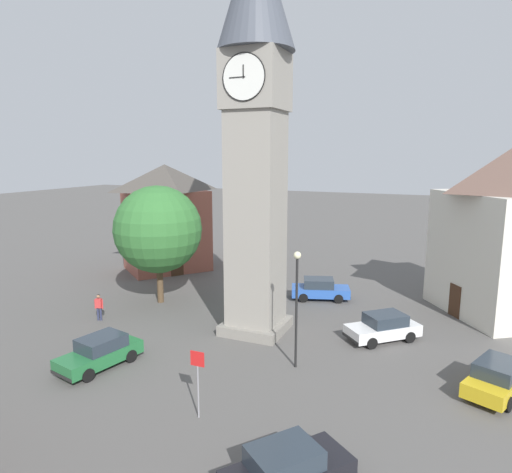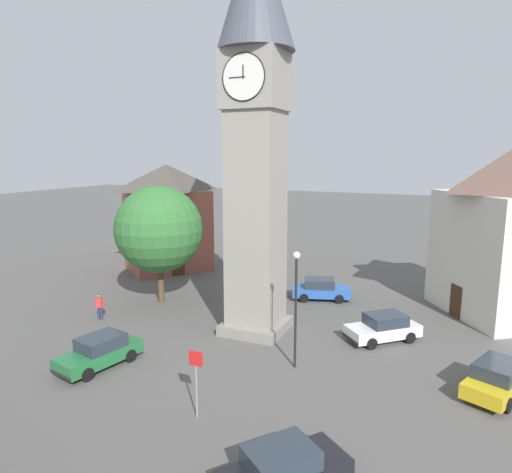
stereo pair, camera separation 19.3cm
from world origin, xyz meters
name	(u,v)px [view 1 (the left image)]	position (x,y,z in m)	size (l,w,h in m)	color
ground_plane	(256,330)	(0.00, 0.00, 0.00)	(200.00, 200.00, 0.00)	#565451
clock_tower	(256,100)	(0.00, 0.00, 13.22)	(4.22, 4.22, 22.58)	gray
car_blue_kerb	(383,327)	(-7.12, -1.53, 0.76)	(4.18, 4.03, 1.53)	white
car_silver_kerb	(320,289)	(-1.91, -7.24, 0.76)	(4.45, 2.90, 1.53)	#2D5BB7
car_red_corner	(287,470)	(-6.04, 11.61, 0.76)	(3.86, 4.30, 1.53)	black
car_white_side	(100,352)	(5.19, 7.31, 0.76)	(2.53, 4.39, 1.53)	#236B38
car_black_far	(499,377)	(-12.55, 2.43, 0.76)	(3.18, 4.46, 1.53)	gold
pedestrian	(99,305)	(9.73, 2.36, 1.01)	(0.54, 0.32, 1.69)	#2D3351
tree	(158,229)	(8.29, -2.16, 5.22)	(6.04, 6.04, 8.25)	brown
building_shop_left	(166,217)	(13.14, -10.21, 4.81)	(8.62, 8.92, 9.45)	#995142
building_corner_back	(504,232)	(-13.36, -8.94, 5.45)	(9.67, 10.03, 10.69)	silver
lamp_post	(297,293)	(-3.64, 3.53, 3.81)	(0.36, 0.36, 5.81)	black
road_sign	(198,373)	(-1.48, 9.21, 1.90)	(0.60, 0.07, 2.80)	gray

